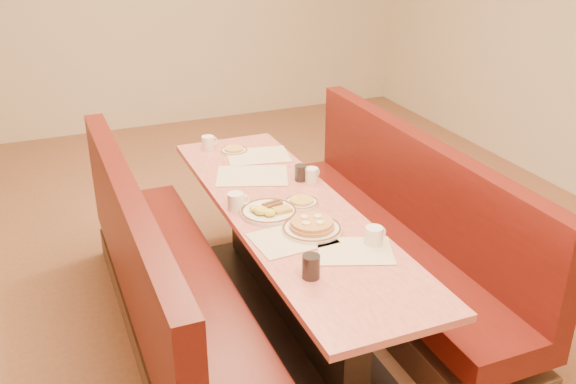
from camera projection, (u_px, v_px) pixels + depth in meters
name	position (u px, v px, depth m)	size (l,w,h in m)	color
ground	(289.00, 317.00, 3.96)	(8.00, 8.00, 0.00)	#9E6647
diner_table	(289.00, 265.00, 3.81)	(0.70, 2.50, 0.75)	black
booth_left	(167.00, 294.00, 3.56)	(0.55, 2.50, 1.05)	#4C3326
booth_right	(395.00, 244.00, 4.07)	(0.55, 2.50, 1.05)	#4C3326
placemat_near_left	(292.00, 238.00, 3.32)	(0.41, 0.30, 0.00)	beige
placemat_near_right	(355.00, 251.00, 3.21)	(0.37, 0.28, 0.00)	beige
placemat_far_left	(252.00, 176.00, 4.07)	(0.45, 0.33, 0.00)	beige
placemat_far_right	(258.00, 155.00, 4.39)	(0.41, 0.31, 0.00)	beige
pancake_plate	(312.00, 227.00, 3.39)	(0.32, 0.32, 0.07)	white
eggs_plate	(268.00, 211.00, 3.58)	(0.32, 0.32, 0.06)	white
extra_plate_mid	(301.00, 202.00, 3.70)	(0.20, 0.20, 0.04)	white
extra_plate_far	(234.00, 150.00, 4.46)	(0.19, 0.19, 0.04)	white
coffee_mug_a	(374.00, 236.00, 3.25)	(0.13, 0.09, 0.10)	white
coffee_mug_b	(236.00, 201.00, 3.62)	(0.13, 0.09, 0.10)	white
coffee_mug_c	(312.00, 174.00, 3.98)	(0.11, 0.08, 0.09)	white
coffee_mug_d	(208.00, 142.00, 4.50)	(0.12, 0.09, 0.09)	white
soda_tumbler_near	(311.00, 267.00, 2.97)	(0.08, 0.08, 0.12)	black
soda_tumbler_mid	(301.00, 173.00, 3.99)	(0.07, 0.07, 0.10)	black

